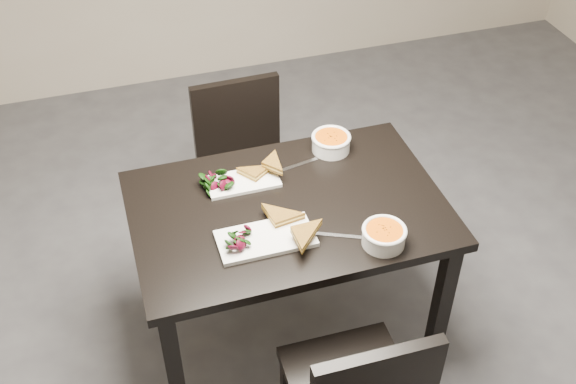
# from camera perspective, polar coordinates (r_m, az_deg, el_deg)

# --- Properties ---
(ground) EXTENTS (5.00, 5.00, 0.00)m
(ground) POSITION_cam_1_polar(r_m,az_deg,el_deg) (3.19, 6.87, -12.23)
(ground) COLOR #47474C
(ground) RESTS_ON ground
(table) EXTENTS (1.20, 0.80, 0.75)m
(table) POSITION_cam_1_polar(r_m,az_deg,el_deg) (2.74, 0.00, -2.69)
(table) COLOR black
(table) RESTS_ON ground
(chair_far) EXTENTS (0.43, 0.43, 0.85)m
(chair_far) POSITION_cam_1_polar(r_m,az_deg,el_deg) (3.34, -3.60, 2.72)
(chair_far) COLOR black
(chair_far) RESTS_ON ground
(plate_near) EXTENTS (0.35, 0.18, 0.02)m
(plate_near) POSITION_cam_1_polar(r_m,az_deg,el_deg) (2.53, -1.83, -3.82)
(plate_near) COLOR white
(plate_near) RESTS_ON table
(sandwich_near) EXTENTS (0.19, 0.16, 0.06)m
(sandwich_near) POSITION_cam_1_polar(r_m,az_deg,el_deg) (2.53, -0.52, -2.68)
(sandwich_near) COLOR olive
(sandwich_near) RESTS_ON plate_near
(salad_near) EXTENTS (0.11, 0.10, 0.05)m
(salad_near) POSITION_cam_1_polar(r_m,az_deg,el_deg) (2.49, -4.06, -3.74)
(salad_near) COLOR black
(salad_near) RESTS_ON plate_near
(soup_bowl_near) EXTENTS (0.16, 0.16, 0.07)m
(soup_bowl_near) POSITION_cam_1_polar(r_m,az_deg,el_deg) (2.52, 7.84, -3.51)
(soup_bowl_near) COLOR white
(soup_bowl_near) RESTS_ON table
(cutlery_near) EXTENTS (0.17, 0.09, 0.00)m
(cutlery_near) POSITION_cam_1_polar(r_m,az_deg,el_deg) (2.56, 4.11, -3.56)
(cutlery_near) COLOR silver
(cutlery_near) RESTS_ON table
(plate_far) EXTENTS (0.29, 0.14, 0.01)m
(plate_far) POSITION_cam_1_polar(r_m,az_deg,el_deg) (2.78, -3.70, 0.86)
(plate_far) COLOR white
(plate_far) RESTS_ON table
(sandwich_far) EXTENTS (0.18, 0.17, 0.05)m
(sandwich_far) POSITION_cam_1_polar(r_m,az_deg,el_deg) (2.76, -2.34, 1.41)
(sandwich_far) COLOR olive
(sandwich_far) RESTS_ON plate_far
(salad_far) EXTENTS (0.09, 0.08, 0.04)m
(salad_far) POSITION_cam_1_polar(r_m,az_deg,el_deg) (2.75, -5.74, 0.89)
(salad_far) COLOR black
(salad_far) RESTS_ON plate_far
(soup_bowl_far) EXTENTS (0.17, 0.17, 0.07)m
(soup_bowl_far) POSITION_cam_1_polar(r_m,az_deg,el_deg) (2.93, 3.53, 4.12)
(soup_bowl_far) COLOR white
(soup_bowl_far) RESTS_ON table
(cutlery_far) EXTENTS (0.18, 0.05, 0.00)m
(cutlery_far) POSITION_cam_1_polar(r_m,az_deg,el_deg) (2.87, 0.83, 2.22)
(cutlery_far) COLOR silver
(cutlery_far) RESTS_ON table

